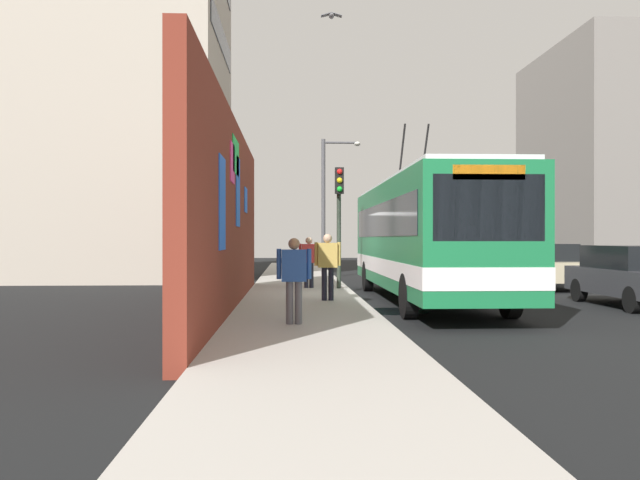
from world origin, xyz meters
TOP-DOWN VIEW (x-y plane):
  - ground_plane at (0.00, 0.00)m, footprint 80.00×80.00m
  - sidewalk_slab at (0.00, 1.60)m, footprint 48.00×3.20m
  - graffiti_wall at (-3.61, 3.35)m, footprint 14.78×0.32m
  - building_far_left at (10.22, 9.20)m, footprint 9.46×8.36m
  - building_far_right at (16.65, -17.00)m, footprint 10.77×8.73m
  - city_bus at (-1.33, -1.80)m, footprint 11.72×2.54m
  - parked_car_dark_gray at (-2.79, -7.00)m, footprint 4.32×1.92m
  - parked_car_champagne at (3.57, -7.00)m, footprint 4.73×1.91m
  - pedestrian_at_curb at (-2.31, 0.95)m, footprint 0.23×0.69m
  - pedestrian_near_wall at (-6.92, 1.85)m, footprint 0.22×0.66m
  - pedestrian_midblock at (2.01, 1.32)m, footprint 0.22×0.67m
  - traffic_light at (1.67, 0.35)m, footprint 0.49×0.28m
  - street_lamp at (9.75, 0.24)m, footprint 0.44×1.76m
  - curbside_puddle at (-3.57, -0.60)m, footprint 1.64×1.64m

SIDE VIEW (x-z plane):
  - ground_plane at x=0.00m, z-range 0.00..0.00m
  - curbside_puddle at x=-3.57m, z-range 0.00..0.00m
  - sidewalk_slab at x=0.00m, z-range 0.00..0.15m
  - parked_car_dark_gray at x=-2.79m, z-range 0.04..1.62m
  - parked_car_champagne at x=3.57m, z-range 0.05..1.63m
  - pedestrian_near_wall at x=-6.92m, z-range 0.29..1.91m
  - pedestrian_midblock at x=2.01m, z-range 0.29..1.95m
  - pedestrian_at_curb at x=-2.31m, z-range 0.31..2.04m
  - city_bus at x=-1.33m, z-range -0.71..4.45m
  - graffiti_wall at x=-3.61m, z-range 0.00..4.56m
  - traffic_light at x=1.67m, z-range 0.84..4.76m
  - street_lamp at x=9.75m, z-range 0.63..6.70m
  - building_far_right at x=16.65m, z-range 0.00..12.45m
  - building_far_left at x=10.22m, z-range 0.00..16.44m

